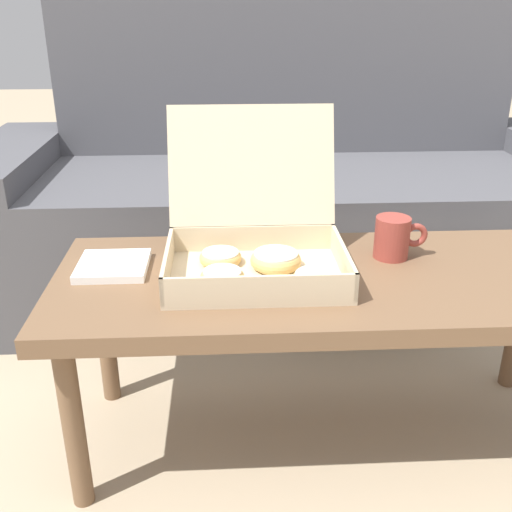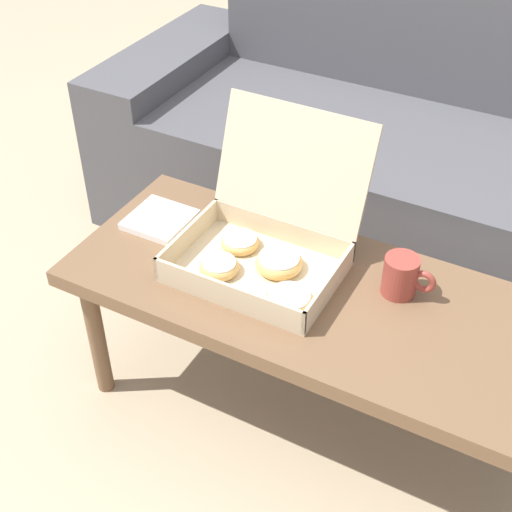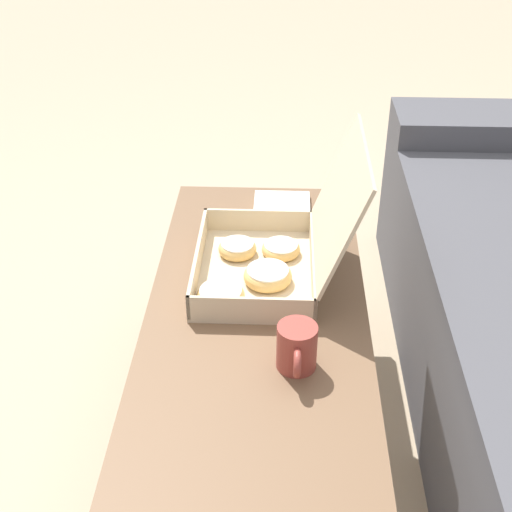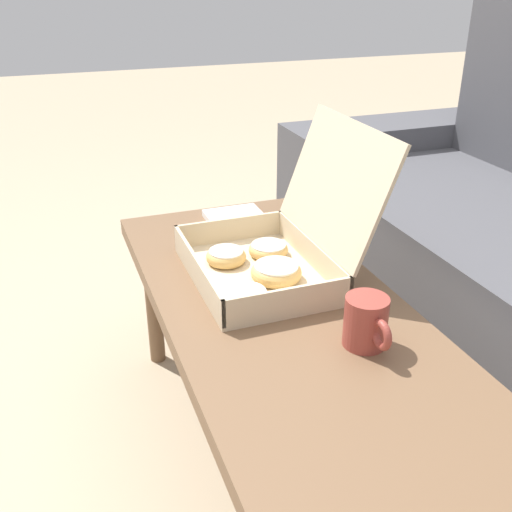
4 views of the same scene
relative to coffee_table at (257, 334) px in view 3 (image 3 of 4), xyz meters
The scene contains 5 objects.
ground_plane 0.39m from the coffee_table, 90.00° to the left, with size 12.00×12.00×0.00m, color tan.
coffee_table is the anchor object (origin of this frame).
pastry_box 0.19m from the coffee_table, behind, with size 0.38×0.37×0.33m.
coffee_mug 0.20m from the coffee_table, 28.94° to the left, with size 0.12×0.08×0.10m.
napkin_stack 0.48m from the coffee_table, behind, with size 0.15×0.15×0.02m.
Camera 3 is at (1.21, -0.00, 1.37)m, focal length 50.00 mm.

